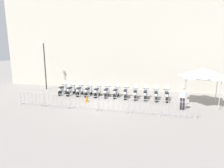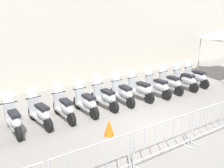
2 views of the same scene
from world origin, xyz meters
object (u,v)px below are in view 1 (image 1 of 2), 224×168
Objects in this scene: motorcycle_1 at (71,90)px; barrier_segment_1 at (57,101)px; motorcycle_0 at (62,90)px; motorcycle_2 at (79,91)px; motorcycle_3 at (88,91)px; motorcycle_8 at (135,94)px; motorcycle_9 at (145,94)px; barrier_segment_5 at (179,110)px; street_lamp at (45,60)px; officer_near_row_end at (183,97)px; barrier_segment_4 at (145,107)px; motorcycle_7 at (126,93)px; canopy_tent at (203,73)px; motorcycle_6 at (116,93)px; barrier_segment_0 at (32,99)px; traffic_cone at (87,99)px; motorcycle_4 at (97,92)px; motorcycle_10 at (156,95)px; barrier_segment_3 at (113,105)px; motorcycle_5 at (107,92)px; barrier_segment_2 at (84,103)px; motorcycle_11 at (167,96)px.

motorcycle_1 is 0.83× the size of barrier_segment_1.
motorcycle_0 is 1.79m from motorcycle_2.
motorcycle_8 is (4.38, 0.86, 0.00)m from motorcycle_3.
motorcycle_9 reaches higher than barrier_segment_5.
street_lamp reaches higher than barrier_segment_5.
officer_near_row_end reaches higher than motorcycle_8.
street_lamp is at bearing 165.36° from barrier_segment_4.
street_lamp is at bearing 141.02° from barrier_segment_1.
motorcycle_7 is 4.30m from barrier_segment_4.
motorcycle_7 is at bearing -170.77° from canopy_tent.
motorcycle_6 is 7.08m from barrier_segment_0.
motorcycle_7 is (0.89, 0.15, 0.00)m from motorcycle_6.
motorcycle_3 reaches higher than barrier_segment_5.
traffic_cone is at bearing -146.32° from motorcycle_9.
officer_near_row_end is (2.22, 2.10, 0.46)m from barrier_segment_4.
motorcycle_4 is 0.99× the size of officer_near_row_end.
traffic_cone is at bearing -150.35° from motorcycle_10.
barrier_segment_5 is 7.35m from traffic_cone.
barrier_segment_4 is at bearing -27.60° from motorcycle_4.
street_lamp is at bearing 161.35° from traffic_cone.
barrier_segment_0 is 1.00× the size of barrier_segment_5.
motorcycle_7 is 1.00× the size of motorcycle_8.
canopy_tent is at bearing 40.61° from barrier_segment_3.
barrier_segment_5 is at bearing 11.45° from barrier_segment_3.
motorcycle_8 is at bearing 4.33° from motorcycle_7.
motorcycle_9 and motorcycle_10 have the same top height.
motorcycle_6 and motorcycle_8 have the same top height.
motorcycle_5 is at bearing -170.35° from motorcycle_10.
canopy_tent is at bearing 34.04° from barrier_segment_2.
motorcycle_9 is 3.55m from officer_near_row_end.
street_lamp reaches higher than motorcycle_6.
motorcycle_6 is at bearing 57.41° from barrier_segment_1.
motorcycle_1 reaches higher than barrier_segment_2.
canopy_tent is at bearing 71.78° from barrier_segment_5.
officer_near_row_end is (10.11, -0.08, 0.53)m from motorcycle_1.
motorcycle_8 is 2.67m from motorcycle_11.
motorcycle_7 is at bearing 128.42° from barrier_segment_4.
motorcycle_7 is at bearing 97.78° from barrier_segment_3.
motorcycle_9 is at bearing 12.13° from motorcycle_1.
motorcycle_7 is at bearing 40.73° from barrier_segment_0.
barrier_segment_3 is at bearing -95.54° from motorcycle_8.
motorcycle_8 is at bearing 11.09° from motorcycle_3.
motorcycle_5 is 0.82× the size of barrier_segment_5.
motorcycle_11 reaches higher than barrier_segment_0.
officer_near_row_end is (4.37, 2.54, 0.46)m from barrier_segment_3.
motorcycle_6 is at bearing 13.12° from motorcycle_2.
motorcycle_1 is 4.46m from motorcycle_6.
barrier_segment_5 is at bearing -17.37° from motorcycle_4.
barrier_segment_2 is (4.30, 0.87, 0.00)m from barrier_segment_0.
motorcycle_1 is at bearing -167.23° from motorcycle_7.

